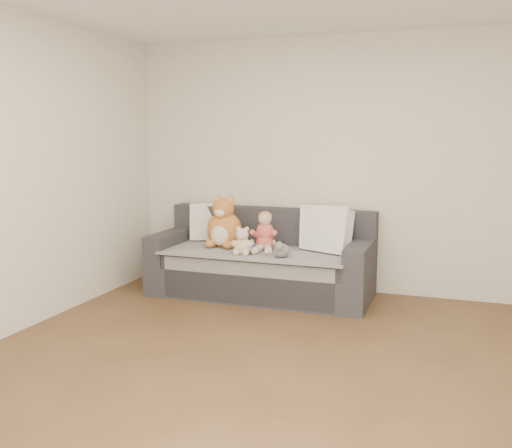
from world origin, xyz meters
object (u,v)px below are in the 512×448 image
at_px(teddy_bear, 242,243).
at_px(sippy_cup, 252,247).
at_px(sofa, 262,264).
at_px(toddler, 265,234).
at_px(plush_cat, 224,227).

distance_m(teddy_bear, sippy_cup, 0.12).
relative_size(sofa, teddy_bear, 7.95).
height_order(toddler, teddy_bear, toddler).
xyz_separation_m(sofa, teddy_bear, (-0.08, -0.36, 0.27)).
bearing_deg(plush_cat, toddler, -4.98).
relative_size(sofa, toddler, 5.49).
xyz_separation_m(toddler, sippy_cup, (-0.06, -0.20, -0.10)).
bearing_deg(sippy_cup, plush_cat, 148.94).
relative_size(sofa, plush_cat, 3.90).
distance_m(toddler, teddy_bear, 0.32).
distance_m(sofa, teddy_bear, 0.46).
xyz_separation_m(toddler, teddy_bear, (-0.13, -0.29, -0.05)).
distance_m(plush_cat, sippy_cup, 0.48).
xyz_separation_m(plush_cat, sippy_cup, (0.39, -0.24, -0.14)).
bearing_deg(sippy_cup, toddler, 73.13).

